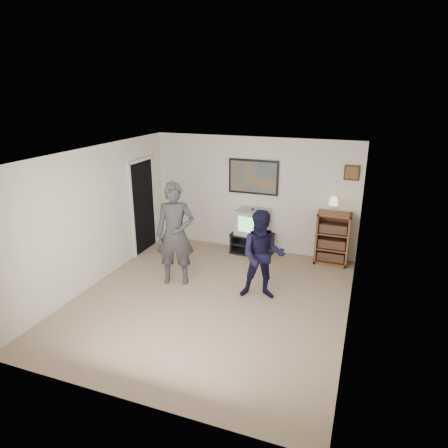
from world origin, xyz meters
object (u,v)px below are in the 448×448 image
Objects in this scene: crt_television at (252,222)px; bookshelf at (332,239)px; person_tall at (175,234)px; person_short at (263,255)px; media_stand at (252,243)px.

crt_television is 0.59× the size of bookshelf.
crt_television is 0.34× the size of person_tall.
person_tall is 1.64m from person_short.
media_stand is at bearing 9.20° from crt_television.
person_tall is at bearing -144.49° from bookshelf.
media_stand is at bearing -178.30° from bookshelf.
media_stand is 0.48× the size of person_tall.
crt_television is at bearing 98.55° from person_short.
person_short is (0.71, -1.83, 0.07)m from crt_television.
person_short is at bearing -19.59° from person_tall.
media_stand is 1.43× the size of crt_television.
crt_television is 1.70m from bookshelf.
bookshelf is at bearing 4.64° from media_stand.
crt_television is at bearing -177.06° from media_stand.
person_tall is at bearing 166.90° from person_short.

